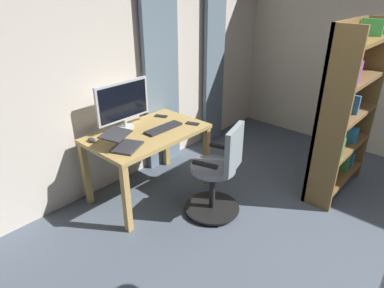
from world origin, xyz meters
TOP-DOWN VIEW (x-y plane):
  - back_room_partition at (0.00, -2.85)m, footprint 4.92×0.10m
  - curtain_left_panel at (-1.35, -2.74)m, footprint 0.38×0.06m
  - curtain_right_panel at (-0.36, -2.74)m, footprint 0.52×0.06m
  - desk at (0.25, -2.33)m, footprint 1.21×0.74m
  - office_chair at (0.04, -1.55)m, footprint 0.56×0.56m
  - computer_monitor at (0.33, -2.58)m, footprint 0.63×0.18m
  - computer_keyboard at (0.09, -2.25)m, footprint 0.44×0.13m
  - laptop at (0.63, -2.22)m, footprint 0.39×0.41m
  - computer_mouse at (0.76, -2.54)m, footprint 0.06×0.10m
  - cell_phone_by_monitor at (-0.14, -2.54)m, footprint 0.12×0.16m
  - cell_phone_face_up at (-0.22, -2.12)m, footprint 0.11×0.16m
  - bookshelf at (-1.19, -0.90)m, footprint 0.95×0.30m

SIDE VIEW (x-z plane):
  - office_chair at x=0.04m, z-range -0.03..0.93m
  - desk at x=0.25m, z-range 0.27..1.01m
  - cell_phone_by_monitor at x=-0.14m, z-range 0.74..0.75m
  - cell_phone_face_up at x=-0.22m, z-range 0.74..0.75m
  - computer_keyboard at x=0.09m, z-range 0.74..0.76m
  - computer_mouse at x=0.76m, z-range 0.74..0.77m
  - laptop at x=0.63m, z-range 0.72..0.86m
  - bookshelf at x=-1.19m, z-range -0.01..1.81m
  - computer_monitor at x=0.33m, z-range 0.77..1.26m
  - curtain_left_panel at x=-1.35m, z-range 0.00..2.58m
  - curtain_right_panel at x=-0.36m, z-range 0.00..2.58m
  - back_room_partition at x=0.00m, z-range 0.00..2.78m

